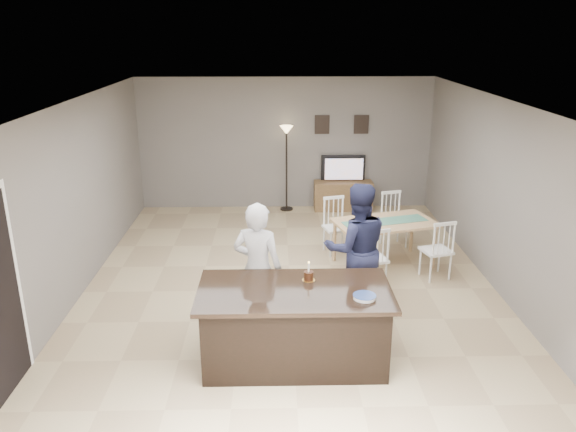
{
  "coord_description": "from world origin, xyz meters",
  "views": [
    {
      "loc": [
        -0.2,
        -7.39,
        3.66
      ],
      "look_at": [
        -0.04,
        -0.3,
        1.25
      ],
      "focal_mm": 35.0,
      "sensor_mm": 36.0,
      "label": 1
    }
  ],
  "objects_px": {
    "man": "(356,249)",
    "plate_stack": "(365,297)",
    "woman": "(258,269)",
    "dining_table": "(384,229)",
    "television": "(344,169)",
    "floor_lamp": "(287,145)",
    "tv_console": "(343,196)",
    "birthday_cake": "(309,276)",
    "kitchen_island": "(294,325)"
  },
  "relations": [
    {
      "from": "man",
      "to": "plate_stack",
      "type": "distance_m",
      "value": 1.43
    },
    {
      "from": "woman",
      "to": "dining_table",
      "type": "distance_m",
      "value": 2.82
    },
    {
      "from": "television",
      "to": "floor_lamp",
      "type": "distance_m",
      "value": 1.28
    },
    {
      "from": "man",
      "to": "floor_lamp",
      "type": "distance_m",
      "value": 4.51
    },
    {
      "from": "plate_stack",
      "to": "floor_lamp",
      "type": "distance_m",
      "value": 5.89
    },
    {
      "from": "man",
      "to": "floor_lamp",
      "type": "bearing_deg",
      "value": -84.12
    },
    {
      "from": "television",
      "to": "floor_lamp",
      "type": "height_order",
      "value": "floor_lamp"
    },
    {
      "from": "woman",
      "to": "man",
      "type": "height_order",
      "value": "man"
    },
    {
      "from": "woman",
      "to": "floor_lamp",
      "type": "xyz_separation_m",
      "value": [
        0.45,
        4.91,
        0.52
      ]
    },
    {
      "from": "tv_console",
      "to": "woman",
      "type": "relative_size",
      "value": 0.71
    },
    {
      "from": "television",
      "to": "plate_stack",
      "type": "distance_m",
      "value": 5.89
    },
    {
      "from": "birthday_cake",
      "to": "plate_stack",
      "type": "distance_m",
      "value": 0.74
    },
    {
      "from": "man",
      "to": "dining_table",
      "type": "xyz_separation_m",
      "value": [
        0.67,
        1.52,
        -0.29
      ]
    },
    {
      "from": "tv_console",
      "to": "dining_table",
      "type": "relative_size",
      "value": 0.58
    },
    {
      "from": "floor_lamp",
      "to": "kitchen_island",
      "type": "bearing_deg",
      "value": -90.23
    },
    {
      "from": "tv_console",
      "to": "woman",
      "type": "height_order",
      "value": "woman"
    },
    {
      "from": "man",
      "to": "dining_table",
      "type": "distance_m",
      "value": 1.69
    },
    {
      "from": "man",
      "to": "plate_stack",
      "type": "relative_size",
      "value": 7.18
    },
    {
      "from": "television",
      "to": "plate_stack",
      "type": "xyz_separation_m",
      "value": [
        -0.46,
        -5.87,
        0.06
      ]
    },
    {
      "from": "tv_console",
      "to": "floor_lamp",
      "type": "distance_m",
      "value": 1.59
    },
    {
      "from": "plate_stack",
      "to": "dining_table",
      "type": "relative_size",
      "value": 0.12
    },
    {
      "from": "birthday_cake",
      "to": "plate_stack",
      "type": "height_order",
      "value": "birthday_cake"
    },
    {
      "from": "birthday_cake",
      "to": "plate_stack",
      "type": "relative_size",
      "value": 0.93
    },
    {
      "from": "woman",
      "to": "birthday_cake",
      "type": "height_order",
      "value": "woman"
    },
    {
      "from": "plate_stack",
      "to": "television",
      "type": "bearing_deg",
      "value": 85.5
    },
    {
      "from": "kitchen_island",
      "to": "woman",
      "type": "distance_m",
      "value": 0.89
    },
    {
      "from": "man",
      "to": "television",
      "type": "bearing_deg",
      "value": -99.27
    },
    {
      "from": "dining_table",
      "to": "woman",
      "type": "bearing_deg",
      "value": -149.48
    },
    {
      "from": "birthday_cake",
      "to": "floor_lamp",
      "type": "relative_size",
      "value": 0.13
    },
    {
      "from": "tv_console",
      "to": "woman",
      "type": "bearing_deg",
      "value": -108.4
    },
    {
      "from": "tv_console",
      "to": "plate_stack",
      "type": "relative_size",
      "value": 4.84
    },
    {
      "from": "kitchen_island",
      "to": "birthday_cake",
      "type": "distance_m",
      "value": 0.58
    },
    {
      "from": "television",
      "to": "birthday_cake",
      "type": "height_order",
      "value": "birthday_cake"
    },
    {
      "from": "kitchen_island",
      "to": "woman",
      "type": "xyz_separation_m",
      "value": [
        -0.43,
        0.68,
        0.39
      ]
    },
    {
      "from": "television",
      "to": "dining_table",
      "type": "relative_size",
      "value": 0.44
    },
    {
      "from": "woman",
      "to": "birthday_cake",
      "type": "distance_m",
      "value": 0.75
    },
    {
      "from": "television",
      "to": "woman",
      "type": "relative_size",
      "value": 0.54
    },
    {
      "from": "floor_lamp",
      "to": "birthday_cake",
      "type": "bearing_deg",
      "value": -88.45
    },
    {
      "from": "man",
      "to": "plate_stack",
      "type": "xyz_separation_m",
      "value": [
        -0.11,
        -1.42,
        0.03
      ]
    },
    {
      "from": "man",
      "to": "dining_table",
      "type": "relative_size",
      "value": 0.85
    },
    {
      "from": "tv_console",
      "to": "woman",
      "type": "xyz_separation_m",
      "value": [
        -1.63,
        -4.89,
        0.55
      ]
    },
    {
      "from": "kitchen_island",
      "to": "television",
      "type": "xyz_separation_m",
      "value": [
        1.2,
        5.64,
        0.41
      ]
    },
    {
      "from": "kitchen_island",
      "to": "birthday_cake",
      "type": "relative_size",
      "value": 9.32
    },
    {
      "from": "kitchen_island",
      "to": "tv_console",
      "type": "height_order",
      "value": "kitchen_island"
    },
    {
      "from": "kitchen_island",
      "to": "man",
      "type": "relative_size",
      "value": 1.21
    },
    {
      "from": "woman",
      "to": "man",
      "type": "bearing_deg",
      "value": -141.63
    },
    {
      "from": "tv_console",
      "to": "plate_stack",
      "type": "distance_m",
      "value": 5.86
    },
    {
      "from": "man",
      "to": "floor_lamp",
      "type": "height_order",
      "value": "man"
    },
    {
      "from": "television",
      "to": "plate_stack",
      "type": "relative_size",
      "value": 3.68
    },
    {
      "from": "woman",
      "to": "man",
      "type": "distance_m",
      "value": 1.37
    }
  ]
}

